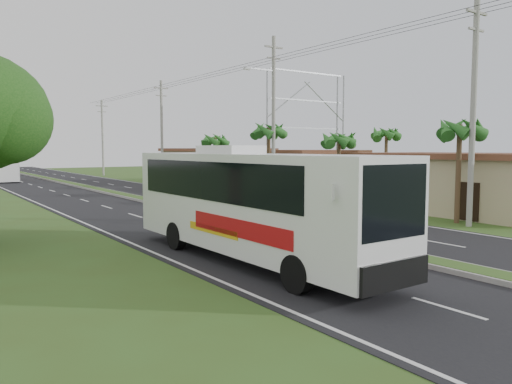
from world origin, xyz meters
TOP-DOWN VIEW (x-y plane):
  - ground at (0.00, 0.00)m, footprint 180.00×180.00m
  - road_asphalt at (0.00, 20.00)m, footprint 14.00×160.00m
  - median_strip at (0.00, 20.00)m, footprint 1.20×160.00m
  - lane_edge_left at (-6.70, 20.00)m, footprint 0.12×160.00m
  - lane_edge_right at (6.70, 20.00)m, footprint 0.12×160.00m
  - shop_near at (14.00, 6.00)m, footprint 8.60×12.60m
  - shop_mid at (14.00, 22.00)m, footprint 7.60×10.60m
  - shop_far at (14.00, 36.00)m, footprint 8.60×11.60m
  - palm_verge_a at (9.00, 3.00)m, footprint 2.40×2.40m
  - palm_verge_b at (9.40, 12.00)m, footprint 2.40×2.40m
  - palm_verge_c at (8.80, 19.00)m, footprint 2.40×2.40m
  - palm_verge_d at (9.30, 28.00)m, footprint 2.40×2.40m
  - palm_behind_shop at (17.50, 15.00)m, footprint 2.40×2.40m
  - utility_pole_a at (8.50, 2.00)m, footprint 1.60×0.28m
  - utility_pole_b at (8.47, 18.00)m, footprint 3.20×0.28m
  - utility_pole_c at (8.50, 38.00)m, footprint 1.60×0.28m
  - utility_pole_d at (8.50, 58.00)m, footprint 1.60×0.28m
  - billboard_lattice at (22.00, 30.00)m, footprint 10.18×1.18m
  - coach_bus_main at (-4.56, 1.88)m, footprint 2.69×12.11m
  - coach_bus_far at (-4.74, 53.45)m, footprint 3.39×11.41m
  - motorcyclist at (-0.54, 8.71)m, footprint 1.86×0.81m

SIDE VIEW (x-z plane):
  - ground at x=0.00m, z-range 0.00..0.00m
  - lane_edge_left at x=-6.70m, z-range 0.00..0.00m
  - lane_edge_right at x=6.70m, z-range 0.00..0.00m
  - road_asphalt at x=0.00m, z-range 0.00..0.02m
  - median_strip at x=0.00m, z-range 0.01..0.20m
  - motorcyclist at x=-0.54m, z-range -0.32..1.93m
  - shop_near at x=14.00m, z-range 0.02..3.54m
  - shop_mid at x=14.00m, z-range 0.02..3.69m
  - coach_bus_far at x=-4.74m, z-range 0.22..3.49m
  - shop_far at x=14.00m, z-range 0.02..3.84m
  - coach_bus_main at x=-4.56m, z-range 0.19..4.10m
  - palm_verge_b at x=9.40m, z-range 1.83..6.88m
  - palm_verge_d at x=9.30m, z-range 1.92..7.17m
  - palm_verge_a at x=9.00m, z-range 2.02..7.47m
  - palm_behind_shop at x=17.50m, z-range 2.11..7.76m
  - palm_verge_c at x=8.80m, z-range 2.20..8.05m
  - utility_pole_d at x=8.50m, z-range 0.17..10.67m
  - utility_pole_a at x=8.50m, z-range 0.17..11.17m
  - utility_pole_c at x=8.50m, z-range 0.17..11.17m
  - utility_pole_b at x=8.47m, z-range 0.26..12.26m
  - billboard_lattice at x=22.00m, z-range 0.79..12.86m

